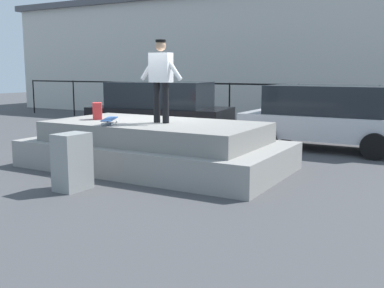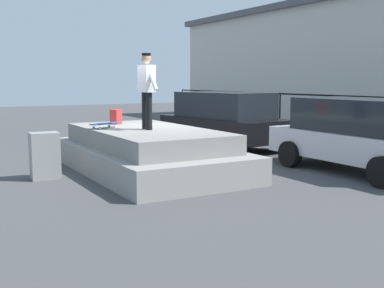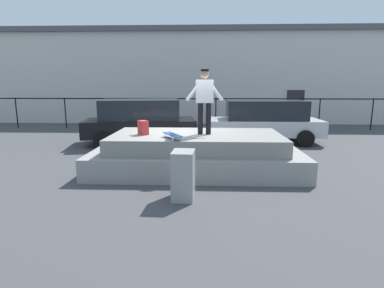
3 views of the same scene
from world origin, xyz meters
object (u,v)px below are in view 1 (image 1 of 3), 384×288
(car_silver_hatchback_mid, at_px, (327,116))
(utility_box, at_px, (72,162))
(backpack, at_px, (97,111))
(skateboarder, at_px, (161,75))
(car_black_hatchback_near, at_px, (160,109))
(skateboard, at_px, (110,119))

(car_silver_hatchback_mid, relative_size, utility_box, 4.36)
(backpack, height_order, utility_box, backpack)
(skateboarder, height_order, backpack, skateboarder)
(skateboarder, xyz_separation_m, car_silver_hatchback_mid, (2.45, 4.28, -1.10))
(backpack, distance_m, utility_box, 2.53)
(backpack, relative_size, utility_box, 0.38)
(skateboarder, bearing_deg, car_black_hatchback_near, 123.76)
(car_silver_hatchback_mid, bearing_deg, utility_box, -113.82)
(skateboarder, relative_size, utility_box, 1.71)
(skateboarder, relative_size, car_black_hatchback_near, 0.38)
(skateboard, relative_size, backpack, 2.15)
(skateboard, distance_m, backpack, 1.06)
(skateboarder, xyz_separation_m, car_black_hatchback_near, (-2.54, 3.80, -1.08))
(skateboard, distance_m, utility_box, 1.65)
(skateboarder, bearing_deg, utility_box, -100.79)
(backpack, xyz_separation_m, car_silver_hatchback_mid, (4.10, 4.41, -0.29))
(car_silver_hatchback_mid, bearing_deg, car_black_hatchback_near, -174.51)
(skateboarder, relative_size, backpack, 4.54)
(skateboarder, relative_size, skateboard, 2.11)
(car_black_hatchback_near, bearing_deg, skateboard, -68.93)
(skateboarder, distance_m, skateboard, 1.41)
(skateboarder, distance_m, car_black_hatchback_near, 4.70)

